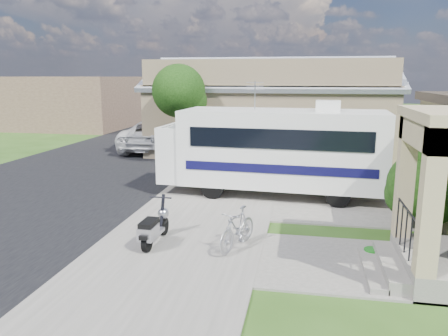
% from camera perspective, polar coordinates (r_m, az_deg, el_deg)
% --- Properties ---
extents(ground, '(120.00, 120.00, 0.00)m').
position_cam_1_polar(ground, '(11.10, 0.15, -9.32)').
color(ground, '#254412').
extents(street_slab, '(9.00, 80.00, 0.02)m').
position_cam_1_polar(street_slab, '(22.61, -14.06, 1.32)').
color(street_slab, black).
rests_on(street_slab, ground).
extents(sidewalk_slab, '(4.00, 80.00, 0.06)m').
position_cam_1_polar(sidewalk_slab, '(20.77, 2.47, 0.81)').
color(sidewalk_slab, '#66635C').
rests_on(sidewalk_slab, ground).
extents(driveway_slab, '(7.00, 6.00, 0.05)m').
position_cam_1_polar(driveway_slab, '(15.21, 8.85, -3.47)').
color(driveway_slab, '#66635C').
rests_on(driveway_slab, ground).
extents(walk_slab, '(4.00, 3.00, 0.05)m').
position_cam_1_polar(walk_slab, '(10.07, 16.47, -11.97)').
color(walk_slab, '#66635C').
rests_on(walk_slab, ground).
extents(warehouse, '(12.50, 8.40, 5.04)m').
position_cam_1_polar(warehouse, '(24.30, 6.22, 7.03)').
color(warehouse, '#7E6B4E').
rests_on(warehouse, ground).
extents(distant_bldg_far, '(10.00, 8.00, 4.00)m').
position_cam_1_polar(distant_bldg_far, '(37.36, -19.93, 8.08)').
color(distant_bldg_far, brown).
rests_on(distant_bldg_far, ground).
extents(distant_bldg_near, '(8.00, 7.00, 3.20)m').
position_cam_1_polar(distant_bldg_near, '(47.35, -10.37, 8.76)').
color(distant_bldg_near, '#7E6B4E').
rests_on(distant_bldg_near, ground).
extents(street_tree_a, '(2.44, 2.40, 4.58)m').
position_cam_1_polar(street_tree_a, '(20.04, -5.61, 9.63)').
color(street_tree_a, black).
rests_on(street_tree_a, ground).
extents(street_tree_b, '(2.44, 2.40, 4.73)m').
position_cam_1_polar(street_tree_b, '(29.76, -0.16, 10.68)').
color(street_tree_b, black).
rests_on(street_tree_b, ground).
extents(street_tree_c, '(2.44, 2.40, 4.42)m').
position_cam_1_polar(street_tree_c, '(38.64, 2.39, 10.51)').
color(street_tree_c, black).
rests_on(street_tree_c, ground).
extents(motorhome, '(7.57, 2.76, 3.82)m').
position_cam_1_polar(motorhome, '(14.82, 6.52, 2.59)').
color(motorhome, silver).
rests_on(motorhome, ground).
extents(shrub, '(2.06, 1.97, 2.53)m').
position_cam_1_polar(shrub, '(12.56, 24.87, -1.74)').
color(shrub, black).
rests_on(shrub, ground).
extents(scooter, '(0.56, 1.61, 1.06)m').
position_cam_1_polar(scooter, '(10.62, -9.17, -7.73)').
color(scooter, black).
rests_on(scooter, ground).
extents(bicycle, '(0.97, 1.65, 0.96)m').
position_cam_1_polar(bicycle, '(10.29, 1.76, -8.21)').
color(bicycle, '#9F9EA5').
rests_on(bicycle, ground).
extents(pickup_truck, '(2.88, 6.19, 1.72)m').
position_cam_1_polar(pickup_truck, '(24.53, -8.41, 4.36)').
color(pickup_truck, silver).
rests_on(pickup_truck, ground).
extents(van, '(3.81, 6.85, 1.88)m').
position_cam_1_polar(van, '(31.58, -4.90, 6.24)').
color(van, silver).
rests_on(van, ground).
extents(garden_hose, '(0.37, 0.37, 0.17)m').
position_cam_1_polar(garden_hose, '(10.60, 18.78, -10.55)').
color(garden_hose, '#146716').
rests_on(garden_hose, ground).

